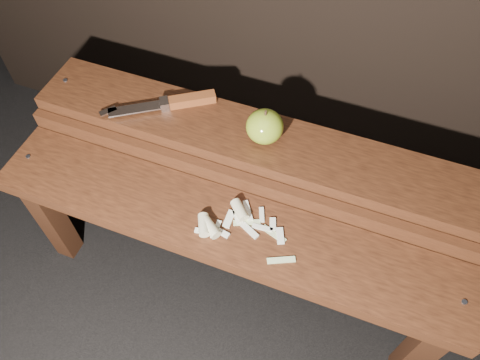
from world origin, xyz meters
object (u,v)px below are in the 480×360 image
(bench_front_tier, at_px, (223,239))
(bench_rear_tier, at_px, (254,158))
(knife, at_px, (177,102))
(apple, at_px, (265,127))

(bench_front_tier, distance_m, bench_rear_tier, 0.23)
(bench_rear_tier, distance_m, knife, 0.25)
(bench_front_tier, height_order, bench_rear_tier, bench_rear_tier)
(knife, bearing_deg, bench_front_tier, -48.37)
(bench_rear_tier, bearing_deg, bench_front_tier, -90.00)
(bench_rear_tier, height_order, knife, knife)
(bench_rear_tier, distance_m, apple, 0.13)
(apple, bearing_deg, bench_front_tier, -95.58)
(apple, distance_m, knife, 0.25)
(apple, bearing_deg, knife, 174.25)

